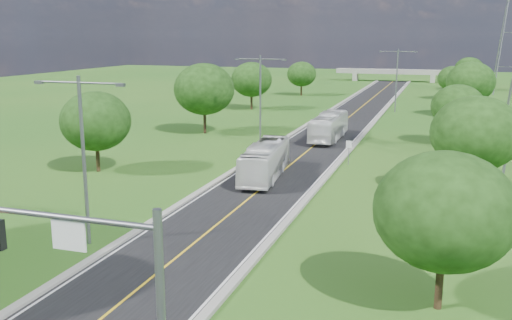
# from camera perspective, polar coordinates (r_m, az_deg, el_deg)

# --- Properties ---
(ground) EXTENTS (260.00, 260.00, 0.00)m
(ground) POSITION_cam_1_polar(r_m,az_deg,el_deg) (77.64, 8.11, 3.26)
(ground) COLOR #215919
(ground) RESTS_ON ground
(road) EXTENTS (8.00, 150.00, 0.06)m
(road) POSITION_cam_1_polar(r_m,az_deg,el_deg) (83.48, 8.87, 3.90)
(road) COLOR black
(road) RESTS_ON ground
(curb_left) EXTENTS (0.50, 150.00, 0.22)m
(curb_left) POSITION_cam_1_polar(r_m,az_deg,el_deg) (84.27, 6.02, 4.11)
(curb_left) COLOR gray
(curb_left) RESTS_ON ground
(curb_right) EXTENTS (0.50, 150.00, 0.22)m
(curb_right) POSITION_cam_1_polar(r_m,az_deg,el_deg) (82.87, 11.77, 3.78)
(curb_right) COLOR gray
(curb_right) RESTS_ON ground
(signal_mast) EXTENTS (8.54, 0.33, 7.20)m
(signal_mast) POSITION_cam_1_polar(r_m,az_deg,el_deg) (19.06, -15.32, -10.74)
(signal_mast) COLOR slate
(signal_mast) RESTS_ON ground
(speed_limit_sign) EXTENTS (0.55, 0.09, 2.40)m
(speed_limit_sign) POSITION_cam_1_polar(r_m,az_deg,el_deg) (55.13, 9.26, 1.15)
(speed_limit_sign) COLOR slate
(speed_limit_sign) RESTS_ON ground
(overpass) EXTENTS (30.00, 3.00, 3.20)m
(overpass) POSITION_cam_1_polar(r_m,az_deg,el_deg) (156.34, 13.59, 8.52)
(overpass) COLOR gray
(overpass) RESTS_ON ground
(streetlight_near_left) EXTENTS (5.90, 0.25, 10.00)m
(streetlight_near_left) POSITION_cam_1_polar(r_m,az_deg,el_deg) (34.38, -16.92, 1.32)
(streetlight_near_left) COLOR slate
(streetlight_near_left) RESTS_ON ground
(streetlight_mid_left) EXTENTS (5.90, 0.25, 10.00)m
(streetlight_mid_left) POSITION_cam_1_polar(r_m,az_deg,el_deg) (63.88, 0.43, 6.79)
(streetlight_mid_left) COLOR slate
(streetlight_mid_left) RESTS_ON ground
(streetlight_far_right) EXTENTS (5.90, 0.25, 10.00)m
(streetlight_far_right) POSITION_cam_1_polar(r_m,az_deg,el_deg) (93.96, 13.90, 8.26)
(streetlight_far_right) COLOR slate
(streetlight_far_right) RESTS_ON ground
(tree_lb) EXTENTS (6.30, 6.30, 7.33)m
(tree_lb) POSITION_cam_1_polar(r_m,az_deg,el_deg) (53.18, -15.75, 3.76)
(tree_lb) COLOR black
(tree_lb) RESTS_ON ground
(tree_lc) EXTENTS (7.56, 7.56, 8.79)m
(tree_lc) POSITION_cam_1_polar(r_m,az_deg,el_deg) (71.77, -5.21, 7.07)
(tree_lc) COLOR black
(tree_lc) RESTS_ON ground
(tree_ld) EXTENTS (6.72, 6.72, 7.82)m
(tree_ld) POSITION_cam_1_polar(r_m,az_deg,el_deg) (94.84, -0.45, 8.06)
(tree_ld) COLOR black
(tree_ld) RESTS_ON ground
(tree_le) EXTENTS (5.88, 5.88, 6.84)m
(tree_le) POSITION_cam_1_polar(r_m,az_deg,el_deg) (117.16, 4.58, 8.56)
(tree_le) COLOR black
(tree_le) RESTS_ON ground
(tree_ra) EXTENTS (6.30, 6.30, 7.33)m
(tree_ra) POSITION_cam_1_polar(r_m,az_deg,el_deg) (26.55, 18.35, -4.88)
(tree_ra) COLOR black
(tree_ra) RESTS_ON ground
(tree_rb) EXTENTS (6.72, 6.72, 7.82)m
(tree_rb) POSITION_cam_1_polar(r_m,az_deg,el_deg) (46.07, 21.11, 2.49)
(tree_rb) COLOR black
(tree_rb) RESTS_ON ground
(tree_rc) EXTENTS (5.88, 5.88, 6.84)m
(tree_rc) POSITION_cam_1_polar(r_m,az_deg,el_deg) (67.90, 19.53, 5.05)
(tree_rc) COLOR black
(tree_rc) RESTS_ON ground
(tree_rd) EXTENTS (7.14, 7.14, 8.30)m
(tree_rd) POSITION_cam_1_polar(r_m,az_deg,el_deg) (91.75, 20.68, 7.31)
(tree_rd) COLOR black
(tree_rd) RESTS_ON ground
(tree_re) EXTENTS (5.46, 5.46, 6.35)m
(tree_re) POSITION_cam_1_polar(r_m,az_deg,el_deg) (115.72, 19.03, 7.72)
(tree_re) COLOR black
(tree_re) RESTS_ON ground
(tree_rf) EXTENTS (6.30, 6.30, 7.33)m
(tree_rf) POSITION_cam_1_polar(r_m,az_deg,el_deg) (135.71, 20.52, 8.48)
(tree_rf) COLOR black
(tree_rf) RESTS_ON ground
(bus_outbound) EXTENTS (2.63, 11.23, 3.13)m
(bus_outbound) POSITION_cam_1_polar(r_m,az_deg,el_deg) (67.81, 7.30, 3.34)
(bus_outbound) COLOR white
(bus_outbound) RESTS_ON road
(bus_inbound) EXTENTS (3.72, 11.11, 3.04)m
(bus_inbound) POSITION_cam_1_polar(r_m,az_deg,el_deg) (49.30, 0.92, -0.05)
(bus_inbound) COLOR white
(bus_inbound) RESTS_ON road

